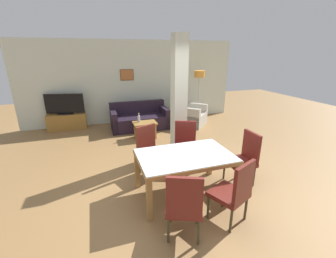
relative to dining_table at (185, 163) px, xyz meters
The scene contains 16 objects.
ground_plane 0.59m from the dining_table, ahead, with size 18.00×18.00×0.00m, color olive.
back_wall 4.66m from the dining_table, 90.01° to the left, with size 7.20×0.09×2.70m.
divider_pillar 1.86m from the dining_table, 72.78° to the left, with size 0.30×0.30×2.70m.
dining_table is the anchor object (origin of this frame).
dining_chair_far_left 0.96m from the dining_table, 113.51° to the left, with size 0.61×0.61×0.97m.
dining_chair_far_right 0.98m from the dining_table, 67.24° to the left, with size 0.60×0.60×0.97m.
dining_chair_head_right 1.17m from the dining_table, ahead, with size 0.46×0.46×0.97m.
dining_chair_near_left 0.98m from the dining_table, 112.87° to the right, with size 0.60×0.60×0.97m.
dining_chair_near_right 0.94m from the dining_table, 65.90° to the right, with size 0.61×0.61×0.97m.
sofa 3.75m from the dining_table, 90.18° to the left, with size 1.78×0.90×0.81m.
armchair 3.95m from the dining_table, 65.03° to the left, with size 1.24×1.24×0.86m.
coffee_table 2.86m from the dining_table, 90.83° to the left, with size 0.65×0.46×0.45m.
bottle 2.93m from the dining_table, 93.67° to the left, with size 0.07×0.07×0.25m.
tv_stand 4.86m from the dining_table, 117.00° to the left, with size 1.14×0.40×0.50m.
tv_screen 4.85m from the dining_table, 117.00° to the left, with size 1.13×0.30×0.63m.
floor_lamp 4.68m from the dining_table, 61.70° to the left, with size 0.37×0.37×1.72m.
Camera 1 is at (-1.31, -3.07, 2.32)m, focal length 24.00 mm.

